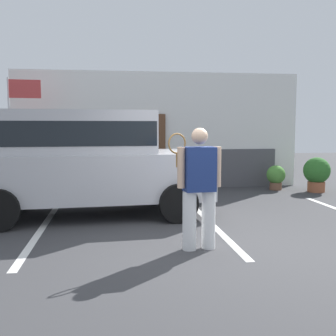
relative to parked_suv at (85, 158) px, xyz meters
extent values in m
plane|color=#38383A|center=(1.87, -2.45, -1.15)|extent=(40.00, 40.00, 0.00)
cube|color=silver|center=(-0.69, -0.95, -1.14)|extent=(0.12, 4.40, 0.01)
cube|color=silver|center=(2.29, -0.95, -1.14)|extent=(0.12, 4.40, 0.01)
cube|color=white|center=(1.87, 3.55, 0.49)|extent=(8.08, 0.30, 3.28)
cube|color=#4C4C51|center=(1.87, 3.35, -0.60)|extent=(6.78, 0.10, 1.10)
cube|color=brown|center=(1.57, 3.33, -0.10)|extent=(0.90, 0.06, 2.10)
cube|color=#B7B7BC|center=(0.11, 0.01, -0.35)|extent=(4.71, 2.19, 0.90)
cube|color=#B7B7BC|center=(-0.14, -0.01, 0.50)|extent=(3.01, 1.94, 0.80)
cube|color=black|center=(-0.14, -0.01, 0.48)|extent=(2.95, 1.96, 0.44)
cylinder|color=black|center=(1.59, 1.05, -0.79)|extent=(0.74, 0.31, 0.72)
cylinder|color=black|center=(1.72, -0.84, -0.79)|extent=(0.74, 0.31, 0.72)
cylinder|color=black|center=(-1.50, 0.85, -0.79)|extent=(0.74, 0.31, 0.72)
cylinder|color=white|center=(1.89, -2.47, -0.72)|extent=(0.20, 0.20, 0.84)
cylinder|color=white|center=(1.60, -2.50, -0.72)|extent=(0.20, 0.20, 0.84)
cube|color=navy|center=(1.75, -2.49, 0.01)|extent=(0.46, 0.31, 0.63)
sphere|color=beige|center=(1.75, -2.49, 0.47)|extent=(0.23, 0.23, 0.23)
cylinder|color=beige|center=(2.01, -2.46, 0.04)|extent=(0.11, 0.11, 0.57)
cylinder|color=beige|center=(1.48, -2.52, 0.04)|extent=(0.11, 0.11, 0.57)
torus|color=olive|center=(1.43, -2.47, 0.37)|extent=(0.28, 0.14, 0.29)
cylinder|color=olive|center=(1.43, -2.47, 0.14)|extent=(0.03, 0.03, 0.20)
cylinder|color=brown|center=(5.03, 2.64, -1.04)|extent=(0.33, 0.33, 0.20)
sphere|color=#4C8C38|center=(5.03, 2.64, -0.72)|extent=(0.52, 0.52, 0.52)
cylinder|color=#9E5638|center=(5.97, 2.15, -1.01)|extent=(0.46, 0.46, 0.28)
sphere|color=#2D6B28|center=(5.97, 2.15, -0.57)|extent=(0.71, 0.71, 0.71)
cylinder|color=silver|center=(-1.98, 2.50, 0.33)|extent=(0.05, 0.05, 2.95)
cube|color=#B23838|center=(-1.58, 2.50, 1.53)|extent=(0.75, 0.10, 0.45)
camera|label=1|loc=(0.52, -8.11, 0.61)|focal=43.75mm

